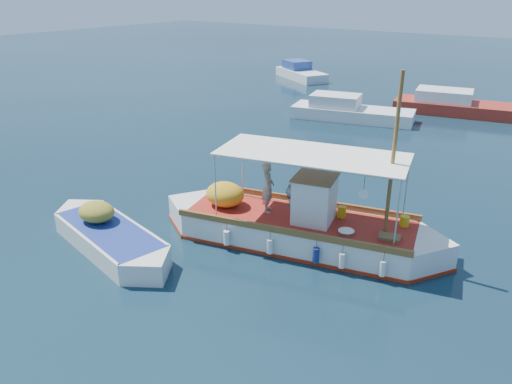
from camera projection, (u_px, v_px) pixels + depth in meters
The scene contains 6 objects.
ground at pixel (286, 245), 17.30m from camera, with size 160.00×160.00×0.00m, color black.
fishing_caique at pixel (297, 227), 17.32m from camera, with size 10.09×4.52×6.34m.
dinghy at pixel (109, 238), 17.06m from camera, with size 6.48×2.84×1.62m.
bg_boat_nw at pixel (349, 112), 33.01m from camera, with size 8.20×4.23×1.80m.
bg_boat_n at pixel (459, 107), 34.43m from camera, with size 9.53×4.54×1.80m.
bg_boat_far_w at pixel (300, 73), 47.15m from camera, with size 6.52×5.12×1.80m.
Camera 1 is at (8.04, -12.98, 8.41)m, focal length 35.00 mm.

